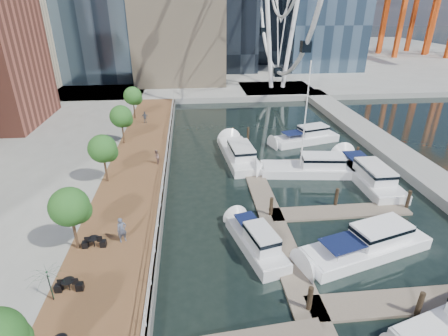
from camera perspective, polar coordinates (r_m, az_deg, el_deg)
ground at (r=23.18m, az=4.50°, el=-19.17°), size 520.00×520.00×0.00m
boardwalk at (r=35.41m, az=-14.26°, el=-1.87°), size 6.00×60.00×1.00m
seawall at (r=35.06m, az=-9.42°, el=-1.68°), size 0.25×60.00×1.00m
land_far at (r=119.31m, az=-4.22°, el=17.69°), size 200.00×114.00×1.00m
breakwater at (r=45.87m, az=25.38°, el=2.75°), size 4.00×60.00×1.00m
pier at (r=72.13m, az=8.58°, el=12.47°), size 14.00×12.00×1.00m
railing at (r=34.62m, az=-9.70°, el=-0.18°), size 0.10×60.00×1.05m
floating_docks at (r=32.59m, az=15.46°, el=-4.54°), size 16.00×34.00×2.60m
street_trees at (r=33.48m, az=-19.23°, el=2.98°), size 2.60×42.60×4.60m
cafe_tables at (r=21.74m, az=-24.49°, el=-20.64°), size 2.50×13.70×0.74m
yacht_foreground at (r=27.63m, az=21.95°, el=-12.80°), size 10.88×5.66×2.15m
pedestrian_near at (r=25.67m, az=-16.34°, el=-9.68°), size 0.81×0.72×1.86m
pedestrian_mid at (r=36.95m, az=-10.99°, el=1.80°), size 0.67×0.81×1.53m
pedestrian_far at (r=50.25m, az=-12.77°, el=8.07°), size 1.03×0.55×1.67m
moored_yachts at (r=36.50m, az=14.17°, el=-1.89°), size 17.09×34.15×11.50m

